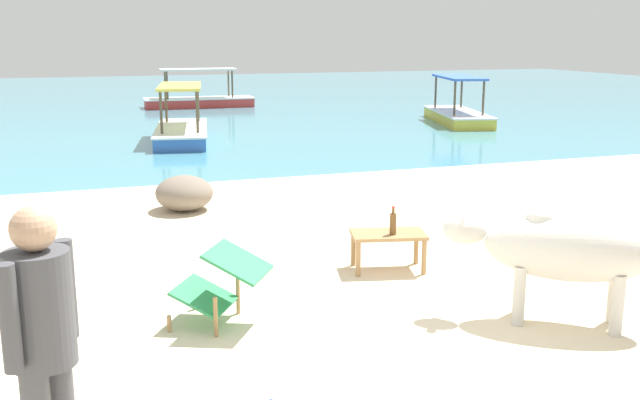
{
  "coord_description": "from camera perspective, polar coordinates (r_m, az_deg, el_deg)",
  "views": [
    {
      "loc": [
        -2.21,
        -4.92,
        2.45
      ],
      "look_at": [
        0.5,
        3.0,
        0.55
      ],
      "focal_mm": 41.14,
      "sensor_mm": 36.0,
      "label": 1
    }
  ],
  "objects": [
    {
      "name": "sand_beach",
      "position": [
        5.92,
        4.96,
        -11.53
      ],
      "size": [
        18.0,
        14.0,
        0.04
      ],
      "primitive_type": "cube",
      "color": "beige",
      "rests_on": "ground"
    },
    {
      "name": "water_surface",
      "position": [
        27.12,
        -14.26,
        7.24
      ],
      "size": [
        60.0,
        36.0,
        0.03
      ],
      "primitive_type": "cube",
      "color": "teal",
      "rests_on": "ground"
    },
    {
      "name": "cow",
      "position": [
        6.45,
        18.46,
        -3.61
      ],
      "size": [
        1.65,
        1.33,
        1.0
      ],
      "rotation": [
        0.0,
        0.0,
        2.52
      ],
      "color": "beige",
      "rests_on": "sand_beach"
    },
    {
      "name": "low_bench_table",
      "position": [
        7.63,
        5.34,
        -3.03
      ],
      "size": [
        0.84,
        0.6,
        0.4
      ],
      "rotation": [
        0.0,
        0.0,
        -0.23
      ],
      "color": "#A37A4C",
      "rests_on": "sand_beach"
    },
    {
      "name": "bottle",
      "position": [
        7.53,
        5.7,
        -1.81
      ],
      "size": [
        0.07,
        0.07,
        0.3
      ],
      "color": "brown",
      "rests_on": "low_bench_table"
    },
    {
      "name": "deck_chair_far",
      "position": [
        6.24,
        -7.72,
        -6.27
      ],
      "size": [
        0.93,
        0.86,
        0.68
      ],
      "rotation": [
        0.0,
        0.0,
        2.57
      ],
      "color": "#A37A4C",
      "rests_on": "sand_beach"
    },
    {
      "name": "person_standing",
      "position": [
        3.9,
        -20.75,
        -10.13
      ],
      "size": [
        0.34,
        0.43,
        1.62
      ],
      "rotation": [
        0.0,
        0.0,
        5.64
      ],
      "color": "#4C4C51",
      "rests_on": "sand_beach"
    },
    {
      "name": "shore_rock_medium",
      "position": [
        10.39,
        -10.51,
        0.54
      ],
      "size": [
        0.83,
        0.89,
        0.49
      ],
      "primitive_type": "ellipsoid",
      "rotation": [
        0.0,
        0.0,
        1.53
      ],
      "color": "gray",
      "rests_on": "sand_beach"
    },
    {
      "name": "boat_yellow",
      "position": [
        20.96,
        10.65,
        6.67
      ],
      "size": [
        2.03,
        3.84,
        1.29
      ],
      "rotation": [
        0.0,
        0.0,
        4.46
      ],
      "color": "gold",
      "rests_on": "water_surface"
    },
    {
      "name": "boat_blue",
      "position": [
        17.39,
        -10.71,
        5.45
      ],
      "size": [
        1.78,
        3.82,
        1.29
      ],
      "rotation": [
        0.0,
        0.0,
        4.54
      ],
      "color": "#3866B7",
      "rests_on": "water_surface"
    },
    {
      "name": "boat_red",
      "position": [
        25.42,
        -9.38,
        7.77
      ],
      "size": [
        3.72,
        1.31,
        1.29
      ],
      "rotation": [
        0.0,
        0.0,
        3.1
      ],
      "color": "#C63833",
      "rests_on": "water_surface"
    }
  ]
}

